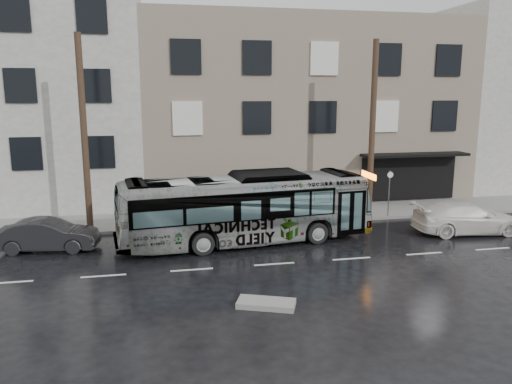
% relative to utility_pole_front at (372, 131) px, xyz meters
% --- Properties ---
extents(ground, '(120.00, 120.00, 0.00)m').
position_rel_utility_pole_front_xyz_m(ground, '(-6.50, -3.30, -4.65)').
color(ground, black).
rests_on(ground, ground).
extents(sidewalk, '(90.00, 3.60, 0.15)m').
position_rel_utility_pole_front_xyz_m(sidewalk, '(-6.50, 1.60, -4.58)').
color(sidewalk, gray).
rests_on(sidewalk, ground).
extents(building_taupe, '(20.00, 12.00, 11.00)m').
position_rel_utility_pole_front_xyz_m(building_taupe, '(-1.50, 9.40, 0.85)').
color(building_taupe, gray).
rests_on(building_taupe, ground).
extents(utility_pole_front, '(0.30, 0.30, 9.00)m').
position_rel_utility_pole_front_xyz_m(utility_pole_front, '(0.00, 0.00, 0.00)').
color(utility_pole_front, '#483524').
rests_on(utility_pole_front, sidewalk).
extents(utility_pole_rear, '(0.30, 0.30, 9.00)m').
position_rel_utility_pole_front_xyz_m(utility_pole_rear, '(-14.00, 0.00, 0.00)').
color(utility_pole_rear, '#483524').
rests_on(utility_pole_rear, sidewalk).
extents(sign_post, '(0.06, 0.06, 2.40)m').
position_rel_utility_pole_front_xyz_m(sign_post, '(1.10, 0.00, -3.30)').
color(sign_post, slate).
rests_on(sign_post, sidewalk).
extents(bus, '(11.44, 3.87, 3.12)m').
position_rel_utility_pole_front_xyz_m(bus, '(-7.09, -2.78, -3.09)').
color(bus, '#B2B2B2').
rests_on(bus, ground).
extents(white_sedan, '(5.22, 2.51, 1.47)m').
position_rel_utility_pole_front_xyz_m(white_sedan, '(3.46, -3.34, -3.92)').
color(white_sedan, silver).
rests_on(white_sedan, ground).
extents(dark_sedan, '(4.24, 1.88, 1.35)m').
position_rel_utility_pole_front_xyz_m(dark_sedan, '(-15.44, -2.23, -3.97)').
color(dark_sedan, black).
rests_on(dark_sedan, ground).
extents(slush_pile, '(1.97, 1.41, 0.18)m').
position_rel_utility_pole_front_xyz_m(slush_pile, '(-7.67, -9.54, -4.56)').
color(slush_pile, '#A6A29D').
rests_on(slush_pile, ground).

